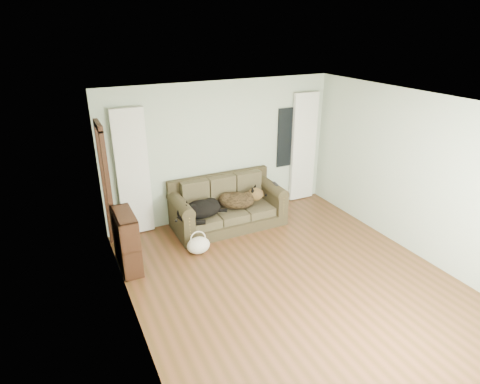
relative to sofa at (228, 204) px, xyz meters
name	(u,v)px	position (x,y,z in m)	size (l,w,h in m)	color
floor	(290,279)	(0.12, -1.97, -0.45)	(5.00, 5.00, 0.00)	#493016
ceiling	(301,104)	(0.12, -1.97, 2.15)	(5.00, 5.00, 0.00)	white
wall_back	(222,151)	(0.12, 0.53, 0.85)	(4.50, 0.04, 2.60)	#B1BEA8
wall_left	(129,235)	(-2.13, -1.97, 0.85)	(0.04, 5.00, 2.60)	#B1BEA8
wall_right	(414,175)	(2.37, -1.97, 0.85)	(0.04, 5.00, 2.60)	#B1BEA8
curtain_left	(133,174)	(-1.58, 0.45, 0.70)	(0.55, 0.08, 2.25)	white
curtain_right	(303,148)	(1.92, 0.45, 0.70)	(0.55, 0.08, 2.25)	white
window_pane	(288,137)	(1.57, 0.50, 0.95)	(0.50, 0.03, 1.20)	black
door_casing	(107,191)	(-2.08, 0.07, 0.60)	(0.07, 0.60, 2.10)	black
sofa	(228,204)	(0.00, 0.00, 0.00)	(2.03, 0.88, 0.83)	#2C2816
dog_black_lab	(200,210)	(-0.59, -0.11, 0.03)	(0.71, 0.49, 0.30)	black
dog_shepherd	(238,200)	(0.20, -0.02, 0.04)	(0.71, 0.50, 0.31)	black
tv_remote	(275,184)	(0.92, -0.14, 0.28)	(0.05, 0.19, 0.02)	black
tote_bag	(198,244)	(-0.85, -0.68, -0.29)	(0.39, 0.30, 0.28)	beige
bookshelf	(127,239)	(-1.97, -0.61, 0.05)	(0.28, 0.75, 0.93)	black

